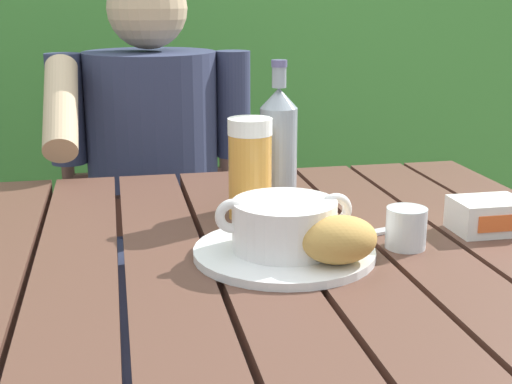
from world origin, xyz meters
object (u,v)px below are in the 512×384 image
object	(u,v)px
serving_plate	(284,252)
person_eating	(153,172)
beer_glass	(250,168)
chair_near_diner	(153,240)
beer_bottle	(279,145)
water_glass_small	(406,228)
table_knife	(370,233)
bread_roll	(339,240)
butter_tub	(488,216)
soup_bowl	(284,223)

from	to	relation	value
serving_plate	person_eating	bearing A→B (deg)	100.70
beer_glass	chair_near_diner	bearing A→B (deg)	99.55
beer_bottle	water_glass_small	distance (m)	0.30
serving_plate	beer_bottle	distance (m)	0.29
water_glass_small	table_knife	xyz separation A→B (m)	(-0.03, 0.06, -0.03)
serving_plate	beer_glass	distance (m)	0.21
person_eating	water_glass_small	xyz separation A→B (m)	(0.33, -0.76, 0.08)
chair_near_diner	table_knife	distance (m)	0.99
serving_plate	bread_roll	size ratio (longest dim) A/B	2.29
bread_roll	water_glass_small	size ratio (longest dim) A/B	1.87
beer_bottle	water_glass_small	bearing A→B (deg)	-62.86
serving_plate	bread_roll	distance (m)	0.10
beer_bottle	butter_tub	xyz separation A→B (m)	(0.29, -0.22, -0.08)
serving_plate	water_glass_small	world-z (taller)	water_glass_small
soup_bowl	water_glass_small	world-z (taller)	soup_bowl
chair_near_diner	butter_tub	distance (m)	1.08
beer_bottle	serving_plate	bearing A→B (deg)	-101.23
chair_near_diner	serving_plate	size ratio (longest dim) A/B	3.58
serving_plate	table_knife	distance (m)	0.17
soup_bowl	beer_bottle	world-z (taller)	beer_bottle
water_glass_small	person_eating	bearing A→B (deg)	113.42
beer_glass	table_knife	bearing A→B (deg)	-38.42
soup_bowl	water_glass_small	size ratio (longest dim) A/B	3.27
butter_tub	table_knife	bearing A→B (deg)	174.62
water_glass_small	serving_plate	bearing A→B (deg)	179.90
beer_bottle	water_glass_small	world-z (taller)	beer_bottle
person_eating	water_glass_small	world-z (taller)	person_eating
soup_bowl	table_knife	bearing A→B (deg)	22.22
chair_near_diner	beer_glass	bearing A→B (deg)	-80.45
chair_near_diner	soup_bowl	world-z (taller)	chair_near_diner
chair_near_diner	butter_tub	world-z (taller)	chair_near_diner
serving_plate	soup_bowl	size ratio (longest dim) A/B	1.31
bread_roll	butter_tub	distance (m)	0.31
bread_roll	beer_glass	distance (m)	0.28
chair_near_diner	water_glass_small	size ratio (longest dim) A/B	15.35
person_eating	beer_bottle	distance (m)	0.56
beer_bottle	butter_tub	distance (m)	0.37
bread_roll	table_knife	xyz separation A→B (m)	(0.09, 0.13, -0.04)
beer_bottle	beer_glass	bearing A→B (deg)	-133.95
chair_near_diner	serving_plate	xyz separation A→B (m)	(0.14, -0.96, 0.30)
serving_plate	water_glass_small	size ratio (longest dim) A/B	4.28
beer_bottle	butter_tub	size ratio (longest dim) A/B	2.35
butter_tub	water_glass_small	bearing A→B (deg)	-163.98
table_knife	soup_bowl	bearing A→B (deg)	-157.78
beer_glass	table_knife	xyz separation A→B (m)	(0.17, -0.13, -0.08)
soup_bowl	serving_plate	bearing A→B (deg)	-26.57
person_eating	serving_plate	xyz separation A→B (m)	(0.14, -0.76, 0.06)
serving_plate	beer_glass	xyz separation A→B (m)	(-0.01, 0.19, 0.08)
person_eating	table_knife	distance (m)	0.76
bread_roll	table_knife	world-z (taller)	bread_roll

